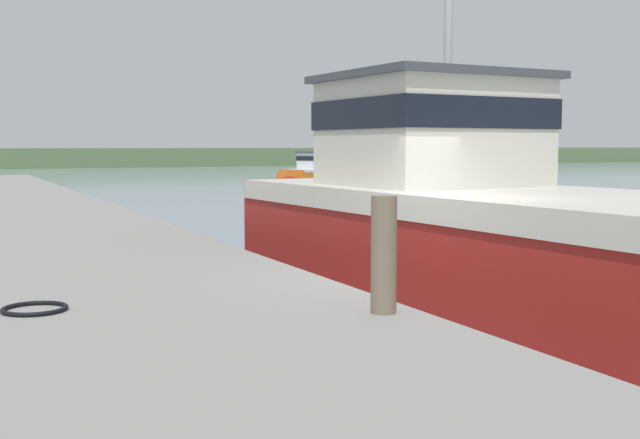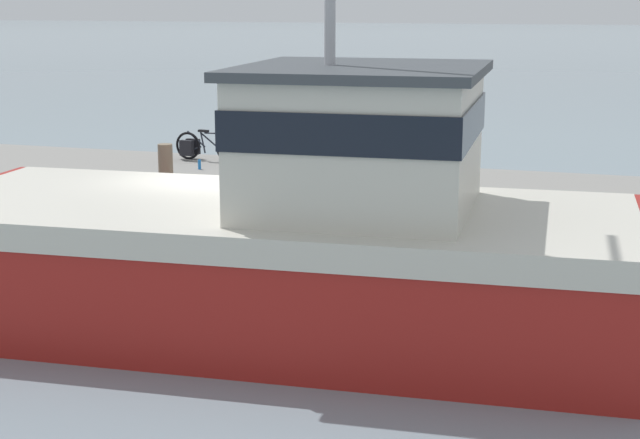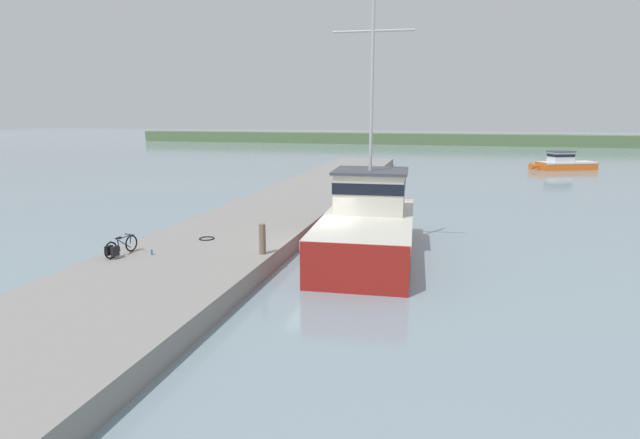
{
  "view_description": "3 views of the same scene",
  "coord_description": "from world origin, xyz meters",
  "px_view_note": "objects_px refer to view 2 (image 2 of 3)",
  "views": [
    {
      "loc": [
        -5.55,
        -8.61,
        2.37
      ],
      "look_at": [
        -1.33,
        0.45,
        1.45
      ],
      "focal_mm": 45.0,
      "sensor_mm": 36.0,
      "label": 1
    },
    {
      "loc": [
        13.44,
        5.71,
        4.34
      ],
      "look_at": [
        0.21,
        1.56,
        1.2
      ],
      "focal_mm": 55.0,
      "sensor_mm": 36.0,
      "label": 2
    },
    {
      "loc": [
        4.86,
        -18.84,
        5.9
      ],
      "look_at": [
        -0.4,
        1.71,
        1.39
      ],
      "focal_mm": 28.0,
      "sensor_mm": 36.0,
      "label": 3
    }
  ],
  "objects_px": {
    "fishing_boat_main": "(310,237)",
    "mooring_post": "(166,177)",
    "bicycle_touring": "(202,146)",
    "water_bottle_on_curb": "(199,165)"
  },
  "relations": [
    {
      "from": "fishing_boat_main",
      "to": "water_bottle_on_curb",
      "type": "bearing_deg",
      "value": -149.95
    },
    {
      "from": "fishing_boat_main",
      "to": "mooring_post",
      "type": "relative_size",
      "value": 9.75
    },
    {
      "from": "bicycle_touring",
      "to": "mooring_post",
      "type": "bearing_deg",
      "value": 24.16
    },
    {
      "from": "fishing_boat_main",
      "to": "mooring_post",
      "type": "bearing_deg",
      "value": -136.06
    },
    {
      "from": "bicycle_touring",
      "to": "mooring_post",
      "type": "relative_size",
      "value": 1.46
    },
    {
      "from": "mooring_post",
      "to": "water_bottle_on_curb",
      "type": "xyz_separation_m",
      "value": [
        -3.96,
        -1.17,
        -0.47
      ]
    },
    {
      "from": "bicycle_touring",
      "to": "mooring_post",
      "type": "xyz_separation_m",
      "value": [
        5.06,
        1.6,
        0.26
      ]
    },
    {
      "from": "fishing_boat_main",
      "to": "bicycle_touring",
      "type": "relative_size",
      "value": 6.67
    },
    {
      "from": "fishing_boat_main",
      "to": "bicycle_touring",
      "type": "bearing_deg",
      "value": -151.38
    },
    {
      "from": "mooring_post",
      "to": "water_bottle_on_curb",
      "type": "relative_size",
      "value": 5.52
    }
  ]
}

